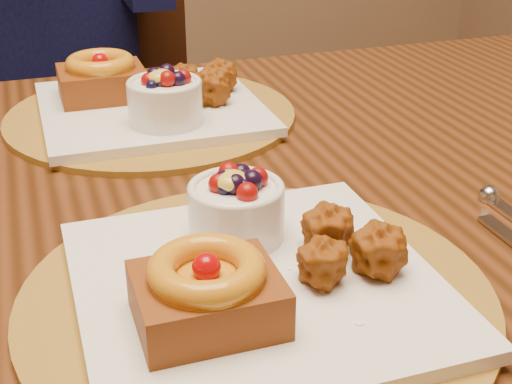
# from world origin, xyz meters

# --- Properties ---
(dining_table) EXTENTS (1.60, 0.90, 0.76)m
(dining_table) POSITION_xyz_m (0.06, -0.13, 0.68)
(dining_table) COLOR #331909
(dining_table) RESTS_ON ground
(place_setting_near) EXTENTS (0.38, 0.38, 0.08)m
(place_setting_near) POSITION_xyz_m (0.06, -0.34, 0.78)
(place_setting_near) COLOR brown
(place_setting_near) RESTS_ON dining_table
(place_setting_far) EXTENTS (0.38, 0.38, 0.09)m
(place_setting_far) POSITION_xyz_m (0.06, 0.09, 0.78)
(place_setting_far) COLOR brown
(place_setting_far) RESTS_ON dining_table
(chair_far) EXTENTS (0.45, 0.45, 0.92)m
(chair_far) POSITION_xyz_m (0.08, 0.81, 0.51)
(chair_far) COLOR black
(chair_far) RESTS_ON ground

